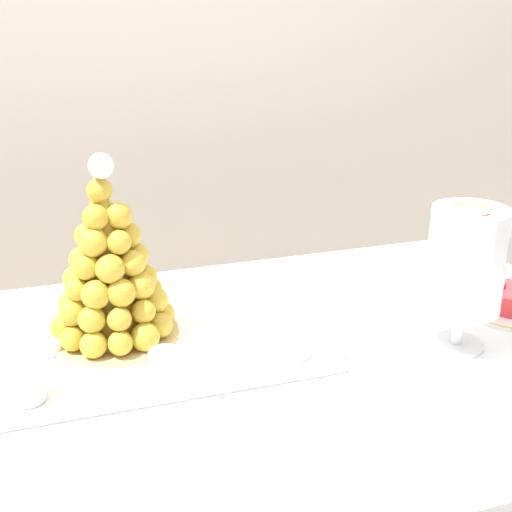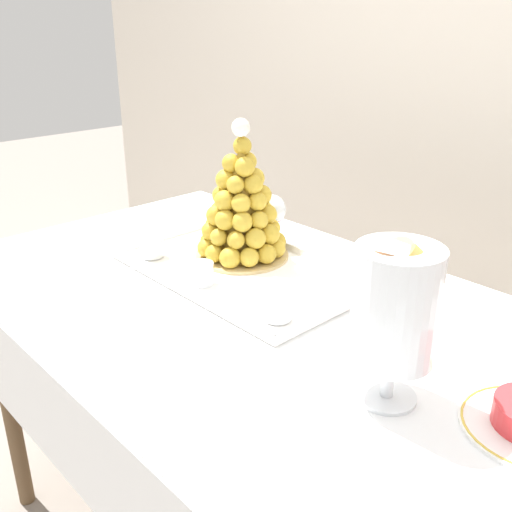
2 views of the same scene
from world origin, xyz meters
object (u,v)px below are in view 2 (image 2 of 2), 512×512
object	(u,v)px
serving_tray	(241,271)
croquembouche	(242,207)
macaron_goblet	(396,306)
dessert_cup_centre	(277,309)
dessert_cup_left	(152,248)
wine_glass	(271,211)
creme_brulee_ramekin	(211,239)
dessert_cup_mid_left	(202,274)

from	to	relation	value
serving_tray	croquembouche	xyz separation A→B (m)	(-0.06, 0.06, 0.13)
serving_tray	macaron_goblet	bearing A→B (deg)	-16.03
croquembouche	dessert_cup_centre	bearing A→B (deg)	-29.31
dessert_cup_left	serving_tray	bearing A→B (deg)	26.39
wine_glass	creme_brulee_ramekin	bearing A→B (deg)	-139.03
dessert_cup_centre	wine_glass	distance (m)	0.39
creme_brulee_ramekin	wine_glass	xyz separation A→B (m)	(0.12, 0.10, 0.08)
creme_brulee_ramekin	serving_tray	bearing A→B (deg)	-16.74
serving_tray	dessert_cup_left	size ratio (longest dim) A/B	10.24
serving_tray	wine_glass	size ratio (longest dim) A/B	4.07
serving_tray	wine_glass	bearing A→B (deg)	110.91
croquembouche	dessert_cup_mid_left	distance (m)	0.21
creme_brulee_ramekin	macaron_goblet	world-z (taller)	macaron_goblet
dessert_cup_mid_left	creme_brulee_ramekin	distance (m)	0.24
dessert_cup_centre	wine_glass	size ratio (longest dim) A/B	0.39
dessert_cup_left	dessert_cup_mid_left	world-z (taller)	dessert_cup_mid_left
macaron_goblet	wine_glass	xyz separation A→B (m)	(-0.58, 0.31, -0.06)
creme_brulee_ramekin	macaron_goblet	size ratio (longest dim) A/B	0.30
serving_tray	dessert_cup_centre	bearing A→B (deg)	-24.55
croquembouche	wine_glass	xyz separation A→B (m)	(-0.00, 0.10, -0.03)
dessert_cup_mid_left	creme_brulee_ramekin	xyz separation A→B (m)	(-0.18, 0.17, -0.01)
dessert_cup_centre	serving_tray	bearing A→B (deg)	155.45
croquembouche	creme_brulee_ramekin	size ratio (longest dim) A/B	4.12
dessert_cup_mid_left	croquembouche	bearing A→B (deg)	109.30
croquembouche	macaron_goblet	bearing A→B (deg)	-19.61
serving_tray	dessert_cup_mid_left	xyz separation A→B (m)	(-0.00, -0.11, 0.03)
croquembouche	dessert_cup_left	size ratio (longest dim) A/B	5.86
croquembouche	dessert_cup_mid_left	bearing A→B (deg)	-70.70
creme_brulee_ramekin	dessert_cup_mid_left	bearing A→B (deg)	-42.95
dessert_cup_centre	macaron_goblet	size ratio (longest dim) A/B	0.21
croquembouche	serving_tray	bearing A→B (deg)	-43.81
serving_tray	creme_brulee_ramekin	bearing A→B (deg)	163.26
dessert_cup_mid_left	macaron_goblet	world-z (taller)	macaron_goblet
dessert_cup_left	dessert_cup_mid_left	bearing A→B (deg)	-1.92
macaron_goblet	creme_brulee_ramekin	bearing A→B (deg)	163.79
croquembouche	wine_glass	world-z (taller)	croquembouche
creme_brulee_ramekin	wine_glass	world-z (taller)	wine_glass
dessert_cup_left	croquembouche	bearing A→B (deg)	46.75
wine_glass	dessert_cup_left	bearing A→B (deg)	-120.16
dessert_cup_mid_left	wine_glass	bearing A→B (deg)	102.52
creme_brulee_ramekin	dessert_cup_centre	bearing A→B (deg)	-21.20
dessert_cup_mid_left	macaron_goblet	distance (m)	0.54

